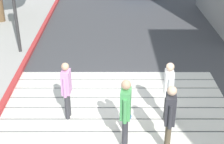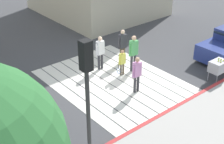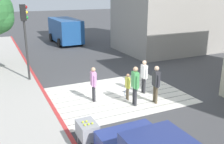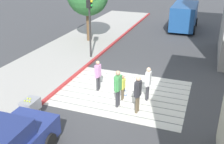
% 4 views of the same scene
% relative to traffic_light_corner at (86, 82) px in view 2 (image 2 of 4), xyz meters
% --- Properties ---
extents(ground_plane, '(120.00, 120.00, 0.00)m').
position_rel_traffic_light_corner_xyz_m(ground_plane, '(3.58, -3.95, -3.04)').
color(ground_plane, '#424244').
extents(crosswalk_stripes, '(6.40, 4.90, 0.01)m').
position_rel_traffic_light_corner_xyz_m(crosswalk_stripes, '(3.58, -3.95, -3.03)').
color(crosswalk_stripes, silver).
rests_on(crosswalk_stripes, ground).
extents(sidewalk_west, '(4.80, 40.00, 0.12)m').
position_rel_traffic_light_corner_xyz_m(sidewalk_west, '(-2.02, -3.95, -2.98)').
color(sidewalk_west, '#ADA8A0').
rests_on(sidewalk_west, ground).
extents(curb_painted, '(0.16, 40.00, 0.13)m').
position_rel_traffic_light_corner_xyz_m(curb_painted, '(0.33, -3.95, -2.97)').
color(curb_painted, '#BC3333').
rests_on(curb_painted, ground).
extents(traffic_light_corner, '(0.39, 0.28, 4.24)m').
position_rel_traffic_light_corner_xyz_m(traffic_light_corner, '(0.00, 0.00, 0.00)').
color(traffic_light_corner, '#2D2D2D').
rests_on(traffic_light_corner, ground).
extents(tennis_ball_cart, '(0.56, 0.80, 1.02)m').
position_rel_traffic_light_corner_xyz_m(tennis_ball_cart, '(0.68, -7.63, -2.34)').
color(tennis_ball_cart, '#99999E').
rests_on(tennis_ball_cart, ground).
extents(pedestrian_adult_lead, '(0.23, 0.49, 1.69)m').
position_rel_traffic_light_corner_xyz_m(pedestrian_adult_lead, '(4.89, -4.23, -2.05)').
color(pedestrian_adult_lead, '#333338').
rests_on(pedestrian_adult_lead, ground).
extents(pedestrian_adult_trailing, '(0.27, 0.52, 1.80)m').
position_rel_traffic_light_corner_xyz_m(pedestrian_adult_trailing, '(3.75, -5.32, -1.99)').
color(pedestrian_adult_trailing, '#333338').
rests_on(pedestrian_adult_trailing, ground).
extents(pedestrian_adult_side, '(0.26, 0.51, 1.75)m').
position_rel_traffic_light_corner_xyz_m(pedestrian_adult_side, '(4.72, -5.49, -2.02)').
color(pedestrian_adult_side, brown).
rests_on(pedestrian_adult_side, ground).
extents(pedestrian_teen_behind, '(0.24, 0.48, 1.63)m').
position_rel_traffic_light_corner_xyz_m(pedestrian_teen_behind, '(2.27, -4.12, -2.09)').
color(pedestrian_teen_behind, '#333338').
rests_on(pedestrian_teen_behind, ground).
extents(pedestrian_child_with_racket, '(0.29, 0.40, 1.28)m').
position_rel_traffic_light_corner_xyz_m(pedestrian_child_with_racket, '(3.76, -4.62, -2.32)').
color(pedestrian_child_with_racket, brown).
rests_on(pedestrian_child_with_racket, ground).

